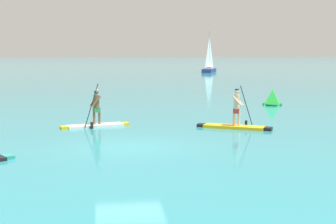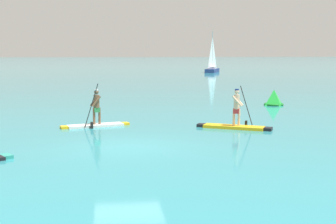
# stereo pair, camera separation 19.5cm
# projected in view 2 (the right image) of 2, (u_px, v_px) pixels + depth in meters

# --- Properties ---
(ground) EXTENTS (440.00, 440.00, 0.00)m
(ground) POSITION_uv_depth(u_px,v_px,m) (128.00, 147.00, 17.25)
(ground) COLOR teal
(paddleboarder_mid_center) EXTENTS (3.17, 1.33, 2.04)m
(paddleboarder_mid_center) POSITION_uv_depth(u_px,v_px,m) (95.00, 119.00, 21.83)
(paddleboarder_mid_center) COLOR white
(paddleboarder_mid_center) RESTS_ON ground
(paddleboarder_far_right) EXTENTS (3.18, 1.99, 1.90)m
(paddleboarder_far_right) POSITION_uv_depth(u_px,v_px,m) (235.00, 122.00, 21.29)
(paddleboarder_far_right) COLOR yellow
(paddleboarder_far_right) RESTS_ON ground
(race_marker_buoy) EXTENTS (1.29, 1.29, 0.99)m
(race_marker_buoy) POSITION_uv_depth(u_px,v_px,m) (274.00, 98.00, 30.29)
(race_marker_buoy) COLOR green
(race_marker_buoy) RESTS_ON ground
(sailboat_right_horizon) EXTENTS (3.28, 5.13, 6.43)m
(sailboat_right_horizon) POSITION_uv_depth(u_px,v_px,m) (212.00, 67.00, 74.77)
(sailboat_right_horizon) COLOR navy
(sailboat_right_horizon) RESTS_ON ground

